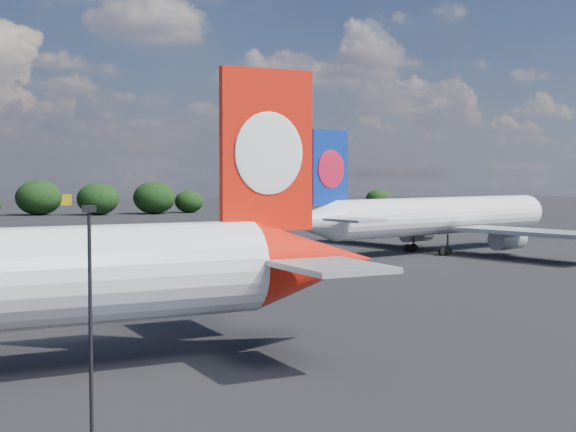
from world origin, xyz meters
name	(u,v)px	position (x,y,z in m)	size (l,w,h in m)	color
ground	(26,266)	(0.00, 60.00, 0.00)	(500.00, 500.00, 0.00)	black
china_southern_airliner	(432,217)	(52.90, 57.18, 4.95)	(48.58, 46.66, 16.26)	white
apron_lamp_post	(90,310)	(0.91, -6.98, 5.45)	(0.55, 0.30, 9.63)	black
billboard_yellow	(62,200)	(12.00, 182.00, 3.87)	(5.00, 0.30, 5.50)	gold
horizon_treeline	(48,201)	(8.47, 180.79, 3.76)	(202.36, 14.38, 9.27)	black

